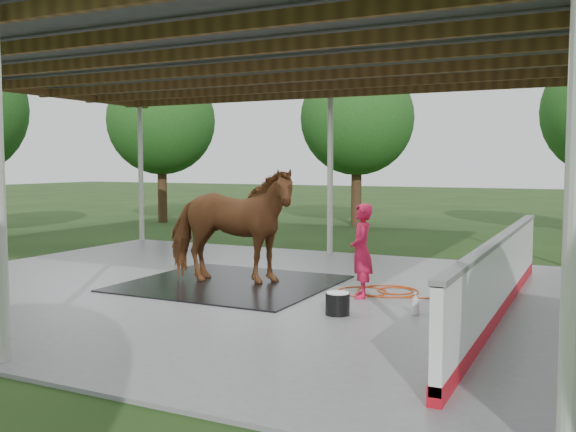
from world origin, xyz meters
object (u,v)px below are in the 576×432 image
at_px(dasher_board, 501,277).
at_px(handler, 362,251).
at_px(horse, 230,226).
at_px(wash_bucket, 338,303).

bearing_deg(dasher_board, handler, 174.44).
xyz_separation_m(horse, wash_bucket, (2.61, -1.33, -0.89)).
distance_m(horse, wash_bucket, 3.06).
distance_m(handler, wash_bucket, 1.41).
relative_size(dasher_board, wash_bucket, 22.70).
bearing_deg(dasher_board, wash_bucket, -153.07).
relative_size(dasher_board, horse, 3.27).
bearing_deg(horse, handler, -104.94).
bearing_deg(horse, dasher_board, -106.98).
xyz_separation_m(dasher_board, horse, (-4.70, 0.27, 0.52)).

